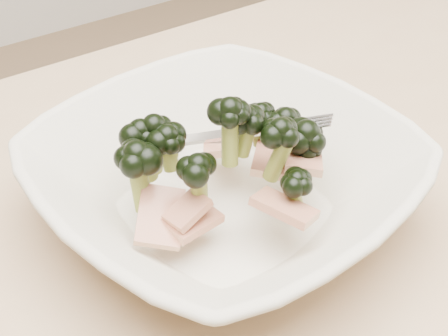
{
  "coord_description": "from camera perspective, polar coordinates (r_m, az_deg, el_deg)",
  "views": [
    {
      "loc": [
        -0.19,
        -0.28,
        1.13
      ],
      "look_at": [
        0.05,
        0.06,
        0.8
      ],
      "focal_mm": 50.0,
      "sensor_mm": 36.0,
      "label": 1
    }
  ],
  "objects": [
    {
      "name": "broccoli_dish",
      "position": [
        0.53,
        0.02,
        -0.73
      ],
      "size": [
        0.35,
        0.35,
        0.13
      ],
      "color": "beige",
      "rests_on": "dining_table"
    }
  ]
}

